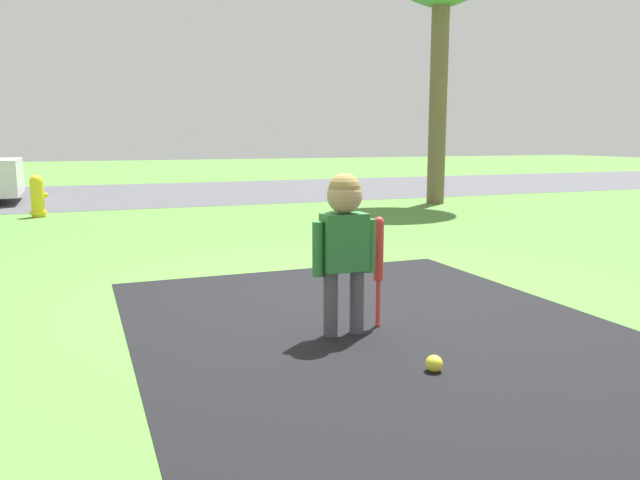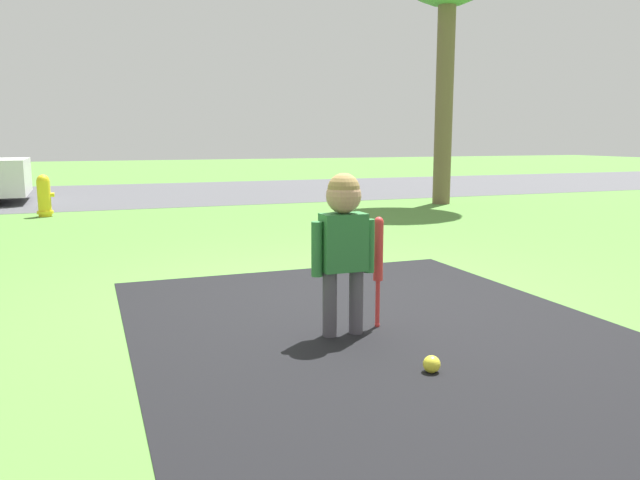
% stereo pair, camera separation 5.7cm
% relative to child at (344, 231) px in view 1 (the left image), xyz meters
% --- Properties ---
extents(ground_plane, '(60.00, 60.00, 0.00)m').
position_rel_child_xyz_m(ground_plane, '(0.18, 0.92, -0.65)').
color(ground_plane, '#518438').
extents(driveway_strip, '(3.01, 7.00, 0.01)m').
position_rel_child_xyz_m(driveway_strip, '(0.25, -1.58, -0.64)').
color(driveway_strip, black).
rests_on(driveway_strip, ground).
extents(street_strip, '(40.00, 6.00, 0.01)m').
position_rel_child_xyz_m(street_strip, '(0.18, 10.49, -0.64)').
color(street_strip, '#4C4C51').
rests_on(street_strip, ground).
extents(child, '(0.41, 0.21, 0.99)m').
position_rel_child_xyz_m(child, '(0.00, 0.00, 0.00)').
color(child, '#4C4751').
rests_on(child, ground).
extents(baseball_bat, '(0.06, 0.06, 0.71)m').
position_rel_child_xyz_m(baseball_bat, '(0.27, 0.07, -0.18)').
color(baseball_bat, red).
rests_on(baseball_bat, ground).
extents(sports_ball, '(0.09, 0.09, 0.09)m').
position_rel_child_xyz_m(sports_ball, '(0.19, -0.74, -0.60)').
color(sports_ball, yellow).
rests_on(sports_ball, ground).
extents(fire_hydrant, '(0.27, 0.24, 0.64)m').
position_rel_child_xyz_m(fire_hydrant, '(-2.04, 6.97, -0.33)').
color(fire_hydrant, yellow).
rests_on(fire_hydrant, ground).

